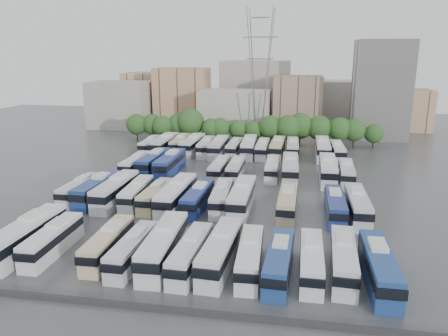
% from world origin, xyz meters
% --- Properties ---
extents(ground, '(220.00, 220.00, 0.00)m').
position_xyz_m(ground, '(0.00, 0.00, 0.00)').
color(ground, '#424447').
rests_on(ground, ground).
extents(parapet, '(56.00, 0.50, 0.50)m').
position_xyz_m(parapet, '(0.00, -33.00, 0.25)').
color(parapet, '#2D2D30').
rests_on(parapet, ground).
extents(tree_line, '(65.49, 8.01, 8.88)m').
position_xyz_m(tree_line, '(-0.21, 42.14, 4.51)').
color(tree_line, black).
rests_on(tree_line, ground).
extents(city_buildings, '(102.00, 35.00, 20.00)m').
position_xyz_m(city_buildings, '(-7.46, 71.86, 7.87)').
color(city_buildings, '#9E998E').
rests_on(city_buildings, ground).
extents(apartment_tower, '(14.00, 14.00, 26.00)m').
position_xyz_m(apartment_tower, '(34.00, 58.00, 13.00)').
color(apartment_tower, silver).
rests_on(apartment_tower, ground).
extents(electricity_pylon, '(9.00, 6.91, 33.83)m').
position_xyz_m(electricity_pylon, '(2.00, 50.00, 18.66)').
color(electricity_pylon, slate).
rests_on(electricity_pylon, ground).
extents(bus_r0_s1, '(3.06, 13.35, 4.18)m').
position_xyz_m(bus_r0_s1, '(-18.25, -23.78, 2.05)').
color(bus_r0_s1, silver).
rests_on(bus_r0_s1, ground).
extents(bus_r0_s2, '(2.71, 11.27, 3.52)m').
position_xyz_m(bus_r0_s2, '(-14.98, -23.78, 1.73)').
color(bus_r0_s2, white).
rests_on(bus_r0_s2, ground).
extents(bus_r0_s4, '(2.75, 11.24, 3.51)m').
position_xyz_m(bus_r0_s4, '(-8.19, -23.48, 1.72)').
color(bus_r0_s4, beige).
rests_on(bus_r0_s4, ground).
extents(bus_r0_s5, '(2.59, 10.93, 3.42)m').
position_xyz_m(bus_r0_s5, '(-4.83, -24.49, 1.68)').
color(bus_r0_s5, silver).
rests_on(bus_r0_s5, ground).
extents(bus_r0_s6, '(3.32, 13.17, 4.10)m').
position_xyz_m(bus_r0_s6, '(-1.56, -23.51, 2.01)').
color(bus_r0_s6, silver).
rests_on(bus_r0_s6, ground).
extents(bus_r0_s7, '(2.85, 11.42, 3.56)m').
position_xyz_m(bus_r0_s7, '(1.82, -24.45, 1.75)').
color(bus_r0_s7, silver).
rests_on(bus_r0_s7, ground).
extents(bus_r0_s8, '(3.35, 12.67, 3.94)m').
position_xyz_m(bus_r0_s8, '(4.97, -23.67, 1.93)').
color(bus_r0_s8, silver).
rests_on(bus_r0_s8, ground).
extents(bus_r0_s9, '(2.93, 11.31, 3.52)m').
position_xyz_m(bus_r0_s9, '(8.25, -24.03, 1.73)').
color(bus_r0_s9, silver).
rests_on(bus_r0_s9, ground).
extents(bus_r0_s10, '(2.97, 11.46, 3.56)m').
position_xyz_m(bus_r0_s10, '(11.39, -24.63, 1.75)').
color(bus_r0_s10, navy).
rests_on(bus_r0_s10, ground).
extents(bus_r0_s11, '(2.47, 11.07, 3.47)m').
position_xyz_m(bus_r0_s11, '(14.74, -23.82, 1.70)').
color(bus_r0_s11, white).
rests_on(bus_r0_s11, ground).
extents(bus_r0_s12, '(3.10, 11.87, 3.69)m').
position_xyz_m(bus_r0_s12, '(18.07, -23.12, 1.81)').
color(bus_r0_s12, silver).
rests_on(bus_r0_s12, ground).
extents(bus_r0_s13, '(2.81, 12.28, 3.84)m').
position_xyz_m(bus_r0_s13, '(21.46, -24.40, 1.89)').
color(bus_r0_s13, navy).
rests_on(bus_r0_s13, ground).
extents(bus_r1_s0, '(2.56, 11.01, 3.44)m').
position_xyz_m(bus_r1_s0, '(-21.35, -5.11, 1.69)').
color(bus_r1_s0, silver).
rests_on(bus_r1_s0, ground).
extents(bus_r1_s1, '(3.15, 12.57, 3.92)m').
position_xyz_m(bus_r1_s1, '(-18.19, -5.33, 1.92)').
color(bus_r1_s1, navy).
rests_on(bus_r1_s1, ground).
extents(bus_r1_s2, '(3.01, 13.14, 4.11)m').
position_xyz_m(bus_r1_s2, '(-15.00, -5.62, 2.02)').
color(bus_r1_s2, silver).
rests_on(bus_r1_s2, ground).
extents(bus_r1_s3, '(2.98, 11.30, 3.51)m').
position_xyz_m(bus_r1_s3, '(-11.66, -5.45, 1.73)').
color(bus_r1_s3, silver).
rests_on(bus_r1_s3, ground).
extents(bus_r1_s4, '(2.70, 10.92, 3.40)m').
position_xyz_m(bus_r1_s4, '(-8.36, -6.02, 1.67)').
color(bus_r1_s4, beige).
rests_on(bus_r1_s4, ground).
extents(bus_r1_s5, '(3.29, 13.45, 4.20)m').
position_xyz_m(bus_r1_s5, '(-5.02, -6.24, 2.06)').
color(bus_r1_s5, white).
rests_on(bus_r1_s5, ground).
extents(bus_r1_s6, '(2.94, 11.48, 3.57)m').
position_xyz_m(bus_r1_s6, '(-1.68, -6.30, 1.75)').
color(bus_r1_s6, navy).
rests_on(bus_r1_s6, ground).
extents(bus_r1_s7, '(3.10, 11.59, 3.60)m').
position_xyz_m(bus_r1_s7, '(1.78, -5.27, 1.77)').
color(bus_r1_s7, silver).
rests_on(bus_r1_s7, ground).
extents(bus_r1_s8, '(2.90, 13.09, 4.10)m').
position_xyz_m(bus_r1_s8, '(4.90, -5.45, 2.01)').
color(bus_r1_s8, silver).
rests_on(bus_r1_s8, ground).
extents(bus_r1_s10, '(2.78, 11.79, 3.69)m').
position_xyz_m(bus_r1_s10, '(11.64, -6.25, 1.81)').
color(bus_r1_s10, '#C2B285').
rests_on(bus_r1_s10, ground).
extents(bus_r1_s12, '(2.62, 11.68, 3.66)m').
position_xyz_m(bus_r1_s12, '(18.37, -6.40, 1.80)').
color(bus_r1_s12, navy).
rests_on(bus_r1_s12, ground).
extents(bus_r1_s13, '(2.88, 12.41, 3.88)m').
position_xyz_m(bus_r1_s13, '(21.46, -5.89, 1.91)').
color(bus_r1_s13, silver).
rests_on(bus_r1_s13, ground).
extents(bus_r2_s1, '(2.92, 11.51, 3.58)m').
position_xyz_m(bus_r2_s1, '(-18.20, 11.55, 1.76)').
color(bus_r2_s1, silver).
rests_on(bus_r2_s1, ground).
extents(bus_r2_s2, '(3.31, 13.06, 4.07)m').
position_xyz_m(bus_r2_s2, '(-14.98, 12.66, 2.00)').
color(bus_r2_s2, navy).
rests_on(bus_r2_s2, ground).
extents(bus_r2_s3, '(2.99, 13.26, 4.15)m').
position_xyz_m(bus_r2_s3, '(-11.53, 12.14, 2.04)').
color(bus_r2_s3, navy).
rests_on(bus_r2_s3, ground).
extents(bus_r2_s6, '(2.62, 11.10, 3.47)m').
position_xyz_m(bus_r2_s6, '(-1.65, 11.24, 1.70)').
color(bus_r2_s6, silver).
rests_on(bus_r2_s6, ground).
extents(bus_r2_s7, '(2.39, 10.95, 3.44)m').
position_xyz_m(bus_r2_s7, '(1.46, 11.49, 1.69)').
color(bus_r2_s7, silver).
rests_on(bus_r2_s7, ground).
extents(bus_r2_s9, '(2.65, 11.10, 3.47)m').
position_xyz_m(bus_r2_s9, '(8.13, 12.98, 1.70)').
color(bus_r2_s9, white).
rests_on(bus_r2_s9, ground).
extents(bus_r2_s10, '(3.27, 13.41, 4.18)m').
position_xyz_m(bus_r2_s10, '(11.51, 12.35, 2.05)').
color(bus_r2_s10, silver).
rests_on(bus_r2_s10, ground).
extents(bus_r2_s12, '(3.18, 13.65, 4.27)m').
position_xyz_m(bus_r2_s12, '(18.34, 12.45, 2.10)').
color(bus_r2_s12, silver).
rests_on(bus_r2_s12, ground).
extents(bus_r2_s13, '(2.98, 11.69, 3.64)m').
position_xyz_m(bus_r2_s13, '(21.61, 12.02, 1.79)').
color(bus_r2_s13, silver).
rests_on(bus_r2_s13, ground).
extents(bus_r3_s0, '(2.50, 11.11, 3.48)m').
position_xyz_m(bus_r3_s0, '(-21.57, 29.65, 1.71)').
color(bus_r3_s0, silver).
rests_on(bus_r3_s0, ground).
extents(bus_r3_s1, '(3.40, 13.46, 4.19)m').
position_xyz_m(bus_r3_s1, '(-18.02, 29.43, 2.06)').
color(bus_r3_s1, silver).
rests_on(bus_r3_s1, ground).
extents(bus_r3_s2, '(2.97, 12.26, 3.83)m').
position_xyz_m(bus_r3_s2, '(-14.69, 31.12, 1.88)').
color(bus_r3_s2, beige).
rests_on(bus_r3_s2, ground).
extents(bus_r3_s3, '(3.42, 13.11, 4.08)m').
position_xyz_m(bus_r3_s3, '(-11.53, 30.23, 2.00)').
color(bus_r3_s3, silver).
rests_on(bus_r3_s3, ground).
extents(bus_r3_s4, '(2.95, 11.90, 3.71)m').
position_xyz_m(bus_r3_s4, '(-8.14, 29.46, 1.82)').
color(bus_r3_s4, silver).
rests_on(bus_r3_s4, ground).
extents(bus_r3_s5, '(2.96, 13.06, 4.09)m').
position_xyz_m(bus_r3_s5, '(-5.05, 28.67, 2.01)').
color(bus_r3_s5, silver).
rests_on(bus_r3_s5, ground).
extents(bus_r3_s6, '(2.69, 11.39, 3.56)m').
position_xyz_m(bus_r3_s6, '(-1.52, 29.65, 1.75)').
color(bus_r3_s6, silver).
rests_on(bus_r3_s6, ground).
extents(bus_r3_s7, '(3.42, 13.46, 4.19)m').
position_xyz_m(bus_r3_s7, '(1.71, 29.88, 2.06)').
color(bus_r3_s7, white).
rests_on(bus_r3_s7, ground).
extents(bus_r3_s8, '(2.54, 11.63, 3.65)m').
position_xyz_m(bus_r3_s8, '(4.87, 29.65, 1.79)').
color(bus_r3_s8, silver).
rests_on(bus_r3_s8, ground).
extents(bus_r3_s9, '(3.15, 12.74, 3.97)m').
position_xyz_m(bus_r3_s9, '(8.16, 30.65, 1.95)').
color(bus_r3_s9, beige).
rests_on(bus_r3_s9, ground).
extents(bus_r3_s10, '(2.92, 12.18, 3.80)m').
position_xyz_m(bus_r3_s10, '(11.56, 30.95, 1.87)').
color(bus_r3_s10, silver).
rests_on(bus_r3_s10, ground).
extents(bus_r3_s12, '(2.97, 13.62, 4.27)m').
position_xyz_m(bus_r3_s12, '(18.17, 30.61, 2.10)').
color(bus_r3_s12, silver).
rests_on(bus_r3_s12, ground).
extents(bus_r3_s13, '(2.93, 11.78, 3.67)m').
position_xyz_m(bus_r3_s13, '(21.35, 29.90, 1.80)').
color(bus_r3_s13, silver).
rests_on(bus_r3_s13, ground).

